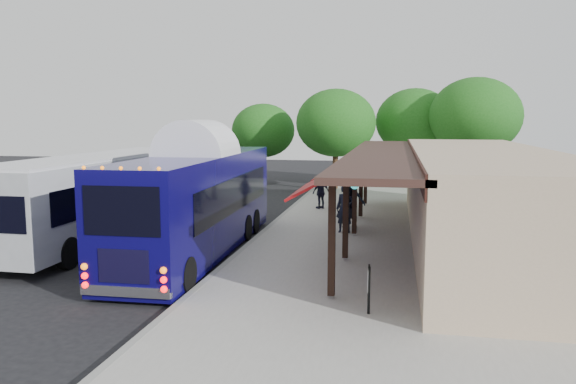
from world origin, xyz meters
The scene contains 15 objects.
ground centered at (0.00, 0.00, 0.00)m, with size 90.00×90.00×0.00m, color black.
sidewalk centered at (5.00, 4.00, 0.07)m, with size 10.00×40.00×0.15m, color #9E9B93.
curb centered at (0.05, 4.00, 0.07)m, with size 0.20×40.00×0.16m, color gray.
station_shelter centered at (8.38, 4.00, 1.85)m, with size 8.15×20.00×3.60m.
coach_bus centered at (-1.45, 0.54, 2.01)m, with size 2.72×11.79×3.75m.
city_bus centered at (-6.04, 2.10, 1.84)m, with size 2.81×12.41×3.33m.
ped_a centered at (3.36, 4.49, 1.13)m, with size 0.71×0.47×1.96m, color black.
ped_b centered at (3.40, 5.49, 0.99)m, with size 0.82×0.64×1.68m, color black.
ped_c centered at (1.61, 10.29, 1.00)m, with size 1.00×0.42×1.70m, color black.
ped_d centered at (3.40, 7.89, 1.07)m, with size 1.19×0.68×1.84m, color black.
sign_board centered at (4.78, -5.00, 0.93)m, with size 0.09×0.52×1.15m.
tree_left centered at (1.43, 18.78, 4.44)m, with size 5.21×5.21×6.66m.
tree_mid centered at (6.55, 21.75, 4.53)m, with size 5.31×5.31×6.80m.
tree_right centered at (10.18, 19.20, 4.88)m, with size 5.72×5.72×7.32m.
tree_far centered at (-4.08, 21.51, 3.86)m, with size 4.53×4.53×5.80m.
Camera 1 is at (5.33, -17.97, 4.77)m, focal length 35.00 mm.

